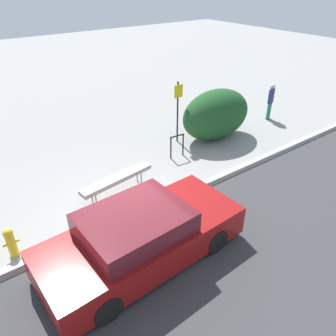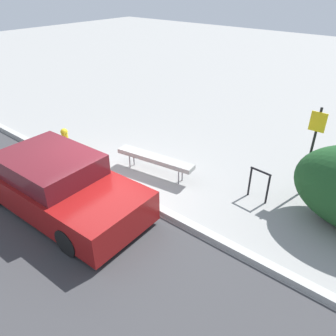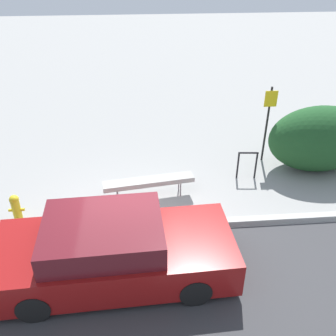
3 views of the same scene
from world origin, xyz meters
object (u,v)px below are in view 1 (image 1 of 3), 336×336
Objects in this scene: fire_hydrant at (11,241)px; parked_car_near at (141,237)px; pedestrian at (271,101)px; sign_post at (178,107)px; bike_rack at (177,144)px; bench at (117,179)px.

parked_car_near is at bearing -38.37° from fire_hydrant.
sign_post is at bearing 144.13° from pedestrian.
bike_rack is 0.18× the size of parked_car_near.
bike_rack is 0.36× the size of sign_post.
bike_rack is 5.36m from pedestrian.
bench is 2.84m from bike_rack.
sign_post is 1.48× the size of pedestrian.
pedestrian is 0.33× the size of parked_car_near.
bench is at bearing 70.57° from parked_car_near.
sign_post reaches higher than pedestrian.
parked_car_near is at bearing 174.15° from pedestrian.
fire_hydrant is (-3.11, -0.73, -0.08)m from bench.
bench is 1.51× the size of pedestrian.
bench is 3.99m from sign_post.
parked_car_near is (-3.54, -3.29, 0.12)m from bike_rack.
bike_rack is (2.75, 0.73, 0.01)m from bench.
sign_post is at bearing 17.63° from bench.
pedestrian reaches higher than fire_hydrant.
bike_rack is 4.84m from parked_car_near.
bike_rack reaches higher than fire_hydrant.
bike_rack is 1.51m from sign_post.
sign_post reaches higher than parked_car_near.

